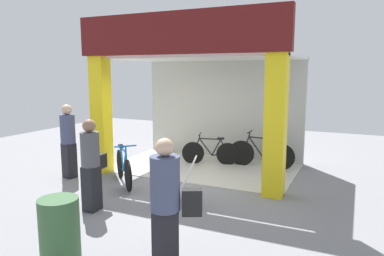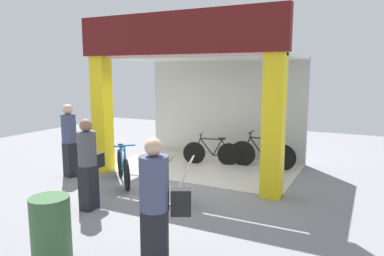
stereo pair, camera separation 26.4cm
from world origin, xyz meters
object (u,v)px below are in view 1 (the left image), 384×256
Objects in this scene: pedestrian_1 at (68,140)px; pedestrian_2 at (91,164)px; bicycle_inside_1 at (261,153)px; pedestrian_0 at (167,204)px; sandwich_board_sign at (175,180)px; bicycle_parked_0 at (124,168)px; bicycle_inside_0 at (210,152)px; trash_bin at (60,234)px.

pedestrian_1 reaches higher than pedestrian_2.
pedestrian_0 reaches higher than bicycle_inside_1.
pedestrian_0 is (1.04, -2.22, 0.45)m from sandwich_board_sign.
sandwich_board_sign is at bearing -18.63° from bicycle_parked_0.
pedestrian_0 reaches higher than bicycle_parked_0.
bicycle_inside_1 is at bearing 74.75° from sandwich_board_sign.
pedestrian_1 reaches higher than pedestrian_0.
bicycle_inside_0 is at bearing 44.34° from pedestrian_1.
pedestrian_0 is at bearing -32.76° from pedestrian_1.
pedestrian_2 reaches higher than bicycle_parked_0.
bicycle_parked_0 is (-2.44, -2.65, -0.00)m from bicycle_inside_1.
trash_bin is (2.82, -3.14, -0.44)m from pedestrian_1.
pedestrian_2 reaches higher than trash_bin.
sandwich_board_sign is (1.57, -0.53, 0.07)m from bicycle_parked_0.
bicycle_parked_0 is 0.75× the size of pedestrian_2.
bicycle_inside_0 is 2.96m from sandwich_board_sign.
bicycle_inside_1 is 6.01m from trash_bin.
trash_bin reaches higher than bicycle_inside_0.
pedestrian_1 is 1.04× the size of pedestrian_2.
trash_bin is (-0.22, -2.73, 0.02)m from sandwich_board_sign.
pedestrian_0 is at bearing -46.41° from bicycle_parked_0.
trash_bin is at bearing -94.57° from sandwich_board_sign.
pedestrian_2 is 1.78× the size of trash_bin.
bicycle_parked_0 is at bearing 133.59° from pedestrian_0.
pedestrian_2 is at bearing -36.80° from pedestrian_1.
bicycle_parked_0 is 3.83m from pedestrian_0.
pedestrian_0 reaches higher than bicycle_inside_0.
pedestrian_0 is at bearing -73.72° from bicycle_inside_0.
bicycle_inside_0 is 5.66m from trash_bin.
pedestrian_1 reaches higher than sandwich_board_sign.
bicycle_inside_0 is 4.01m from pedestrian_2.
bicycle_inside_1 is at bearing 10.89° from bicycle_inside_0.
bicycle_inside_0 is 1.59× the size of trash_bin.
pedestrian_2 is at bearing -100.43° from bicycle_inside_0.
sandwich_board_sign is 1.59m from pedestrian_2.
pedestrian_1 is at bearing -135.66° from bicycle_inside_0.
pedestrian_1 reaches higher than bicycle_parked_0.
bicycle_inside_1 is 3.60m from bicycle_parked_0.
bicycle_parked_0 is 0.72× the size of pedestrian_1.
bicycle_parked_0 is at bearing -132.67° from bicycle_inside_1.
pedestrian_0 is (2.62, -2.75, 0.52)m from bicycle_parked_0.
sandwich_board_sign is at bearing -81.09° from bicycle_inside_0.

